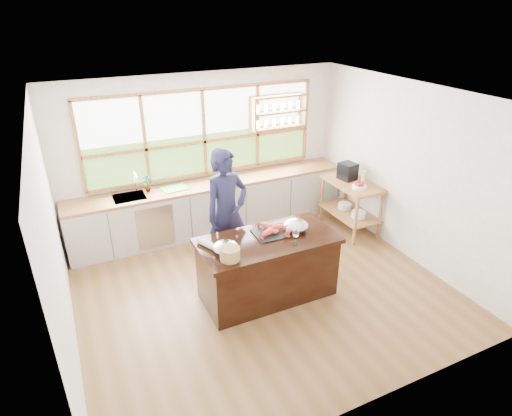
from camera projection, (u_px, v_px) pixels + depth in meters
ground_plane at (261, 286)px, 6.17m from camera, size 5.00×5.00×0.00m
room_shell at (247, 161)px, 5.83m from camera, size 5.02×4.52×2.71m
back_counter at (212, 206)px, 7.54m from camera, size 4.90×0.63×0.90m
right_shelf_unit at (351, 198)px, 7.47m from camera, size 0.62×1.10×0.90m
island at (268, 267)px, 5.81m from camera, size 1.85×0.90×0.90m
cook at (227, 213)px, 6.15m from camera, size 0.80×0.62×1.93m
potted_plant at (147, 184)px, 6.92m from camera, size 0.18×0.16×0.29m
cutting_board at (175, 188)px, 7.10m from camera, size 0.43×0.34×0.01m
espresso_machine at (348, 171)px, 7.42m from camera, size 0.30×0.32×0.29m
wine_bottle at (363, 178)px, 7.15m from camera, size 0.09×0.09×0.28m
fruit_bowl at (359, 186)px, 7.11m from camera, size 0.24×0.24×0.11m
slate_board at (274, 232)px, 5.75m from camera, size 0.56×0.41×0.02m
lobster_pile at (276, 229)px, 5.74m from camera, size 0.52×0.44×0.08m
mixing_bowl_left at (226, 248)px, 5.28m from camera, size 0.33×0.33×0.16m
mixing_bowl_right at (296, 226)px, 5.79m from camera, size 0.34×0.34×0.17m
wine_glass at (296, 234)px, 5.41m from camera, size 0.08×0.08×0.22m
wicker_basket at (230, 254)px, 5.14m from camera, size 0.25×0.25×0.16m
parchment_roll at (207, 244)px, 5.43m from camera, size 0.20×0.31×0.08m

